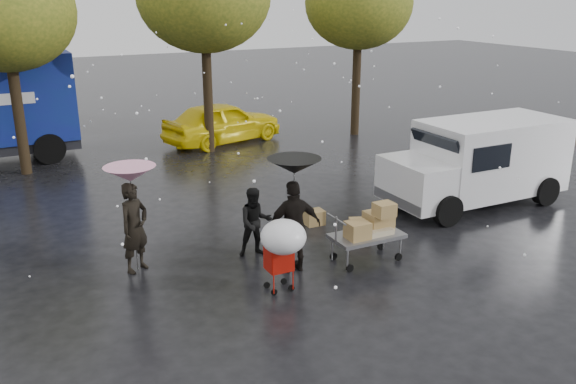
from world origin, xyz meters
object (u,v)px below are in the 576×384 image
person_pink (135,227)px  yellow_taxi (223,122)px  vendor_cart (371,227)px  white_van (480,160)px  person_black (294,227)px  shopping_cart (283,241)px

person_pink → yellow_taxi: bearing=28.1°
vendor_cart → white_van: bearing=21.0°
vendor_cart → yellow_taxi: 11.15m
person_black → shopping_cart: size_ratio=1.29×
shopping_cart → yellow_taxi: yellow_taxi is taller
vendor_cart → white_van: white_van is taller
vendor_cart → yellow_taxi: size_ratio=0.34×
person_black → shopping_cart: person_black is taller
person_pink → white_van: bearing=-31.4°
shopping_cart → white_van: white_van is taller
person_pink → vendor_cart: (4.47, -1.70, -0.19)m
person_pink → white_van: (9.05, 0.06, 0.24)m
vendor_cart → white_van: 4.93m
person_black → vendor_cart: bearing=178.9°
person_black → shopping_cart: bearing=58.8°
person_pink → person_black: person_black is taller
person_pink → vendor_cart: size_ratio=1.21×
vendor_cart → shopping_cart: shopping_cart is taller
person_pink → yellow_taxi: size_ratio=0.41×
vendor_cart → yellow_taxi: bearing=84.9°
white_van → person_pink: bearing=-179.6°
shopping_cart → white_van: size_ratio=0.30×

